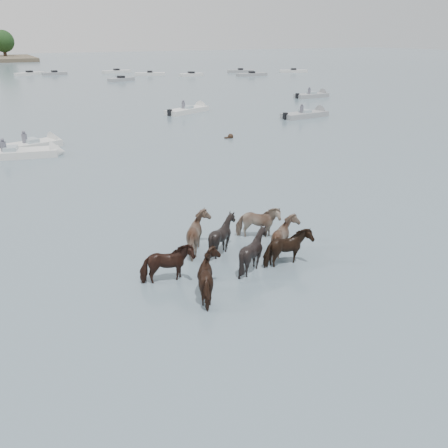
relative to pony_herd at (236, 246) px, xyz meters
name	(u,v)px	position (x,y,z in m)	size (l,w,h in m)	color
ground	(275,268)	(0.99, -1.07, -0.62)	(400.00, 400.00, 0.00)	#4B616D
pony_herd	(236,246)	(0.00, 0.00, 0.00)	(6.46, 4.71, 1.58)	black
swimming_pony	(230,137)	(9.87, 18.67, -0.52)	(0.72, 0.44, 0.44)	black
motorboat_a	(41,144)	(-3.59, 22.20, -0.39)	(4.61, 2.77, 1.92)	silver
motorboat_b	(25,153)	(-4.94, 19.80, -0.40)	(6.50, 2.92, 1.92)	silver
motorboat_c	(192,110)	(12.53, 31.84, -0.39)	(5.72, 3.75, 1.92)	silver
motorboat_d	(310,114)	(21.60, 23.81, -0.39)	(5.56, 2.06, 1.92)	gray
motorboat_e	(316,95)	(31.44, 35.50, -0.39)	(5.19, 1.76, 1.92)	gray
distant_flotilla	(30,80)	(1.66, 74.92, -0.36)	(106.53, 27.14, 0.93)	gray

